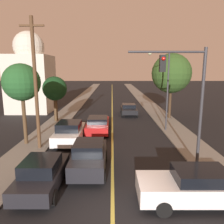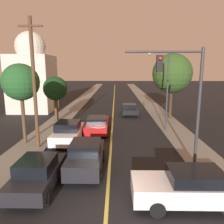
{
  "view_description": "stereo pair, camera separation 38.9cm",
  "coord_description": "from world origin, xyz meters",
  "px_view_note": "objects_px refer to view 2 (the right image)",
  "views": [
    {
      "loc": [
        -0.02,
        -7.35,
        5.59
      ],
      "look_at": [
        0.0,
        12.97,
        1.6
      ],
      "focal_mm": 35.0,
      "sensor_mm": 36.0,
      "label": 1
    },
    {
      "loc": [
        0.36,
        -7.35,
        5.59
      ],
      "look_at": [
        0.0,
        12.97,
        1.6
      ],
      "focal_mm": 35.0,
      "sensor_mm": 36.0,
      "label": 2
    }
  ],
  "objects_px": {
    "streetlamp_right": "(163,80)",
    "car_near_lane_front": "(86,156)",
    "tree_right_near": "(172,73)",
    "car_near_lane_second": "(97,124)",
    "car_crossing_right": "(191,187)",
    "domed_building_left": "(32,76)",
    "tree_left_near": "(21,83)",
    "car_outer_lane_second": "(69,132)",
    "utility_pole_left": "(34,83)",
    "traffic_signal_mast": "(184,89)",
    "car_far_oncoming": "(129,109)",
    "tree_left_far": "(55,89)",
    "car_outer_lane_front": "(38,173)"
  },
  "relations": [
    {
      "from": "car_near_lane_front",
      "to": "utility_pole_left",
      "type": "relative_size",
      "value": 0.48
    },
    {
      "from": "car_far_oncoming",
      "to": "domed_building_left",
      "type": "relative_size",
      "value": 0.39
    },
    {
      "from": "car_near_lane_front",
      "to": "traffic_signal_mast",
      "type": "bearing_deg",
      "value": 6.93
    },
    {
      "from": "utility_pole_left",
      "to": "traffic_signal_mast",
      "type": "bearing_deg",
      "value": -16.49
    },
    {
      "from": "car_outer_lane_second",
      "to": "traffic_signal_mast",
      "type": "bearing_deg",
      "value": -29.77
    },
    {
      "from": "car_outer_lane_second",
      "to": "domed_building_left",
      "type": "xyz_separation_m",
      "value": [
        -7.43,
        12.84,
        3.9
      ]
    },
    {
      "from": "car_near_lane_second",
      "to": "car_far_oncoming",
      "type": "height_order",
      "value": "car_near_lane_second"
    },
    {
      "from": "tree_left_far",
      "to": "tree_right_near",
      "type": "distance_m",
      "value": 12.79
    },
    {
      "from": "car_outer_lane_second",
      "to": "domed_building_left",
      "type": "relative_size",
      "value": 0.44
    },
    {
      "from": "streetlamp_right",
      "to": "tree_right_near",
      "type": "relative_size",
      "value": 0.98
    },
    {
      "from": "traffic_signal_mast",
      "to": "tree_right_near",
      "type": "bearing_deg",
      "value": 78.78
    },
    {
      "from": "car_crossing_right",
      "to": "streetlamp_right",
      "type": "distance_m",
      "value": 11.76
    },
    {
      "from": "traffic_signal_mast",
      "to": "car_near_lane_second",
      "type": "bearing_deg",
      "value": 128.03
    },
    {
      "from": "tree_right_near",
      "to": "car_crossing_right",
      "type": "bearing_deg",
      "value": -100.72
    },
    {
      "from": "domed_building_left",
      "to": "tree_left_far",
      "type": "bearing_deg",
      "value": -52.69
    },
    {
      "from": "car_near_lane_second",
      "to": "car_outer_lane_second",
      "type": "relative_size",
      "value": 1.0
    },
    {
      "from": "tree_left_near",
      "to": "tree_left_far",
      "type": "xyz_separation_m",
      "value": [
        0.43,
        7.29,
        -1.1
      ]
    },
    {
      "from": "car_near_lane_second",
      "to": "utility_pole_left",
      "type": "bearing_deg",
      "value": -133.42
    },
    {
      "from": "car_outer_lane_front",
      "to": "tree_right_near",
      "type": "xyz_separation_m",
      "value": [
        9.85,
        15.03,
        4.35
      ]
    },
    {
      "from": "car_crossing_right",
      "to": "domed_building_left",
      "type": "bearing_deg",
      "value": 34.46
    },
    {
      "from": "car_outer_lane_second",
      "to": "tree_left_far",
      "type": "relative_size",
      "value": 0.96
    },
    {
      "from": "car_outer_lane_second",
      "to": "domed_building_left",
      "type": "bearing_deg",
      "value": 120.06
    },
    {
      "from": "car_near_lane_front",
      "to": "streetlamp_right",
      "type": "distance_m",
      "value": 10.59
    },
    {
      "from": "streetlamp_right",
      "to": "tree_left_near",
      "type": "xyz_separation_m",
      "value": [
        -10.94,
        -3.77,
        -0.01
      ]
    },
    {
      "from": "car_far_oncoming",
      "to": "car_crossing_right",
      "type": "xyz_separation_m",
      "value": [
        1.44,
        -18.28,
        0.07
      ]
    },
    {
      "from": "car_near_lane_front",
      "to": "utility_pole_left",
      "type": "height_order",
      "value": "utility_pole_left"
    },
    {
      "from": "car_far_oncoming",
      "to": "car_crossing_right",
      "type": "height_order",
      "value": "car_crossing_right"
    },
    {
      "from": "car_far_oncoming",
      "to": "car_crossing_right",
      "type": "distance_m",
      "value": 18.34
    },
    {
      "from": "tree_right_near",
      "to": "car_near_lane_second",
      "type": "bearing_deg",
      "value": -144.37
    },
    {
      "from": "car_far_oncoming",
      "to": "utility_pole_left",
      "type": "distance_m",
      "value": 14.46
    },
    {
      "from": "car_near_lane_front",
      "to": "car_outer_lane_second",
      "type": "xyz_separation_m",
      "value": [
        -2.01,
        4.87,
        -0.04
      ]
    },
    {
      "from": "streetlamp_right",
      "to": "car_near_lane_front",
      "type": "bearing_deg",
      "value": -125.55
    },
    {
      "from": "car_near_lane_second",
      "to": "tree_left_near",
      "type": "bearing_deg",
      "value": -148.1
    },
    {
      "from": "car_near_lane_second",
      "to": "domed_building_left",
      "type": "bearing_deg",
      "value": 132.78
    },
    {
      "from": "car_near_lane_second",
      "to": "car_crossing_right",
      "type": "bearing_deg",
      "value": -65.58
    },
    {
      "from": "tree_left_near",
      "to": "traffic_signal_mast",
      "type": "bearing_deg",
      "value": -18.95
    },
    {
      "from": "tree_right_near",
      "to": "domed_building_left",
      "type": "relative_size",
      "value": 0.69
    },
    {
      "from": "streetlamp_right",
      "to": "tree_right_near",
      "type": "distance_m",
      "value": 5.5
    },
    {
      "from": "car_far_oncoming",
      "to": "tree_left_near",
      "type": "bearing_deg",
      "value": 52.18
    },
    {
      "from": "car_far_oncoming",
      "to": "domed_building_left",
      "type": "height_order",
      "value": "domed_building_left"
    },
    {
      "from": "tree_left_far",
      "to": "car_far_oncoming",
      "type": "bearing_deg",
      "value": 24.58
    },
    {
      "from": "car_far_oncoming",
      "to": "tree_left_far",
      "type": "bearing_deg",
      "value": 24.58
    },
    {
      "from": "car_outer_lane_second",
      "to": "utility_pole_left",
      "type": "height_order",
      "value": "utility_pole_left"
    },
    {
      "from": "car_outer_lane_front",
      "to": "traffic_signal_mast",
      "type": "distance_m",
      "value": 8.66
    },
    {
      "from": "tree_left_near",
      "to": "domed_building_left",
      "type": "xyz_separation_m",
      "value": [
        -4.25,
        13.44,
        0.08
      ]
    },
    {
      "from": "car_far_oncoming",
      "to": "tree_left_near",
      "type": "distance_m",
      "value": 14.45
    },
    {
      "from": "car_far_oncoming",
      "to": "domed_building_left",
      "type": "xyz_separation_m",
      "value": [
        -12.79,
        2.45,
        4.0
      ]
    },
    {
      "from": "tree_left_far",
      "to": "car_crossing_right",
      "type": "bearing_deg",
      "value": -56.81
    },
    {
      "from": "tree_left_far",
      "to": "tree_right_near",
      "type": "xyz_separation_m",
      "value": [
        12.59,
        1.56,
        1.58
      ]
    },
    {
      "from": "car_near_lane_front",
      "to": "car_near_lane_second",
      "type": "bearing_deg",
      "value": 90.0
    }
  ]
}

